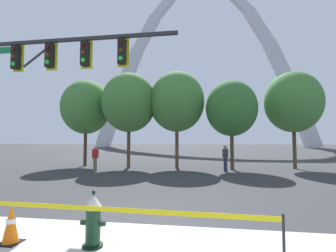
% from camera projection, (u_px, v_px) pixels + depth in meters
% --- Properties ---
extents(ground_plane, '(240.00, 240.00, 0.00)m').
position_uv_depth(ground_plane, '(141.00, 230.00, 5.33)').
color(ground_plane, '#333335').
extents(fire_hydrant, '(0.46, 0.48, 0.99)m').
position_uv_depth(fire_hydrant, '(93.00, 220.00, 4.49)').
color(fire_hydrant, black).
rests_on(fire_hydrant, ground).
extents(caution_tape_barrier, '(5.53, 0.28, 0.86)m').
position_uv_depth(caution_tape_barrier, '(103.00, 220.00, 4.07)').
color(caution_tape_barrier, '#232326').
rests_on(caution_tape_barrier, ground).
extents(traffic_cone_by_hydrant, '(0.36, 0.36, 0.73)m').
position_uv_depth(traffic_cone_by_hydrant, '(11.00, 224.00, 4.63)').
color(traffic_cone_by_hydrant, black).
rests_on(traffic_cone_by_hydrant, ground).
extents(traffic_signal_gantry, '(7.82, 0.44, 6.00)m').
position_uv_depth(traffic_signal_gantry, '(39.00, 73.00, 9.33)').
color(traffic_signal_gantry, '#232326').
rests_on(traffic_signal_gantry, ground).
extents(monument_arch, '(59.48, 3.24, 47.48)m').
position_uv_depth(monument_arch, '(201.00, 71.00, 68.66)').
color(monument_arch, silver).
rests_on(monument_arch, ground).
extents(tree_far_left, '(3.68, 3.68, 6.43)m').
position_uv_depth(tree_far_left, '(86.00, 107.00, 18.90)').
color(tree_far_left, '#473323').
rests_on(tree_far_left, ground).
extents(tree_left_mid, '(3.81, 3.81, 6.68)m').
position_uv_depth(tree_left_mid, '(129.00, 103.00, 17.68)').
color(tree_left_mid, brown).
rests_on(tree_left_mid, ground).
extents(tree_center_left, '(3.86, 3.86, 6.75)m').
position_uv_depth(tree_center_left, '(177.00, 102.00, 17.63)').
color(tree_center_left, brown).
rests_on(tree_center_left, ground).
extents(tree_center_right, '(3.36, 3.36, 5.87)m').
position_uv_depth(tree_center_right, '(231.00, 108.00, 16.54)').
color(tree_center_right, brown).
rests_on(tree_center_right, ground).
extents(tree_right_mid, '(3.76, 3.76, 6.58)m').
position_uv_depth(tree_right_mid, '(293.00, 102.00, 17.02)').
color(tree_right_mid, brown).
rests_on(tree_right_mid, ground).
extents(pedestrian_walking_left, '(0.38, 0.38, 1.59)m').
position_uv_depth(pedestrian_walking_left, '(95.00, 158.00, 15.12)').
color(pedestrian_walking_left, brown).
rests_on(pedestrian_walking_left, ground).
extents(pedestrian_standing_center, '(0.34, 0.39, 1.59)m').
position_uv_depth(pedestrian_standing_center, '(225.00, 158.00, 15.30)').
color(pedestrian_standing_center, '#232847').
rests_on(pedestrian_standing_center, ground).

